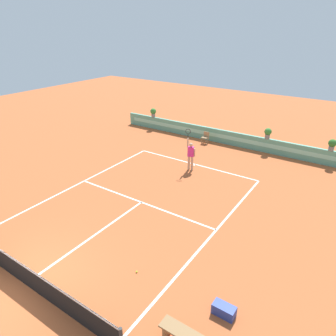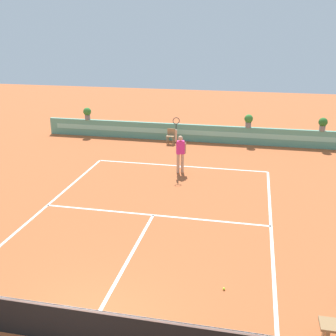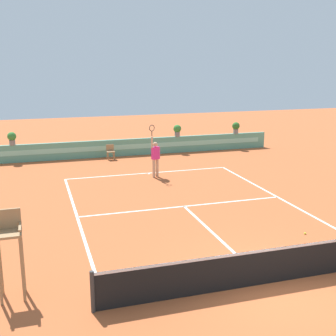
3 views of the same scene
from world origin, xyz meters
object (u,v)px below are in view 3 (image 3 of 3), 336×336
at_px(potted_plant_far_right, 236,127).
at_px(tennis_ball_near_baseline, 305,233).
at_px(tennis_player, 155,156).
at_px(potted_plant_far_left, 12,138).
at_px(umpire_chair, 9,244).
at_px(ball_kid_chair, 110,151).
at_px(potted_plant_right, 177,130).

bearing_deg(potted_plant_far_right, tennis_ball_near_baseline, -106.68).
relative_size(tennis_ball_near_baseline, potted_plant_far_right, 0.09).
relative_size(tennis_player, potted_plant_far_left, 3.57).
distance_m(umpire_chair, tennis_player, 11.60).
xyz_separation_m(ball_kid_chair, potted_plant_right, (4.28, 0.73, 0.93)).
xyz_separation_m(umpire_chair, tennis_player, (6.28, 9.76, -0.29)).
distance_m(potted_plant_far_left, potted_plant_right, 9.59).
bearing_deg(tennis_ball_near_baseline, umpire_chair, -171.90).
distance_m(tennis_ball_near_baseline, potted_plant_right, 13.92).
height_order(tennis_player, tennis_ball_near_baseline, tennis_player).
bearing_deg(tennis_ball_near_baseline, tennis_player, 107.65).
bearing_deg(ball_kid_chair, potted_plant_far_left, 172.15).
bearing_deg(potted_plant_far_left, umpire_chair, -88.43).
relative_size(ball_kid_chair, potted_plant_right, 1.17).
relative_size(potted_plant_far_right, potted_plant_far_left, 1.00).
bearing_deg(umpire_chair, ball_kid_chair, 71.23).
relative_size(umpire_chair, potted_plant_far_right, 2.96).
bearing_deg(potted_plant_far_right, umpire_chair, -130.94).
bearing_deg(tennis_player, umpire_chair, -122.75).
xyz_separation_m(umpire_chair, ball_kid_chair, (4.89, 14.39, -0.86)).
bearing_deg(umpire_chair, tennis_player, 57.25).
bearing_deg(ball_kid_chair, potted_plant_far_right, 5.08).
xyz_separation_m(umpire_chair, potted_plant_right, (9.18, 15.13, 0.07)).
distance_m(tennis_ball_near_baseline, potted_plant_far_left, 16.79).
distance_m(ball_kid_chair, tennis_player, 4.87).
height_order(umpire_chair, potted_plant_far_right, umpire_chair).
bearing_deg(ball_kid_chair, tennis_player, -73.38).
relative_size(umpire_chair, potted_plant_right, 2.96).
distance_m(ball_kid_chair, potted_plant_far_left, 5.44).
distance_m(umpire_chair, potted_plant_far_right, 20.02).
distance_m(tennis_player, potted_plant_far_right, 8.71).
height_order(ball_kid_chair, potted_plant_far_left, potted_plant_far_left).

